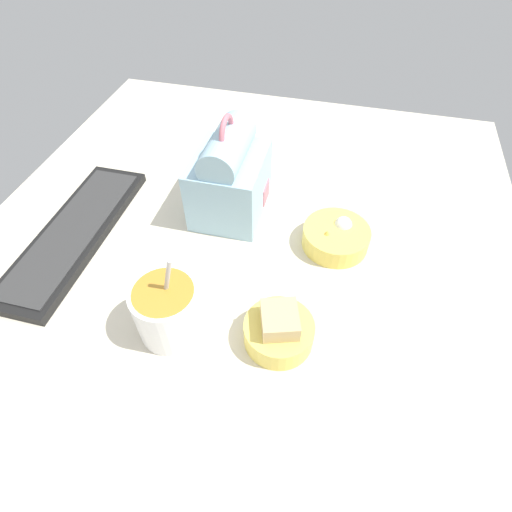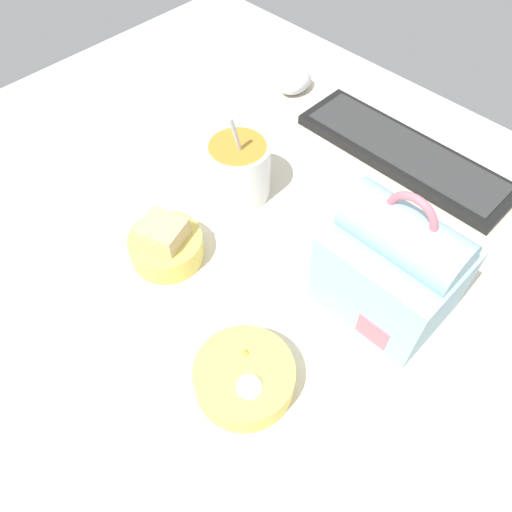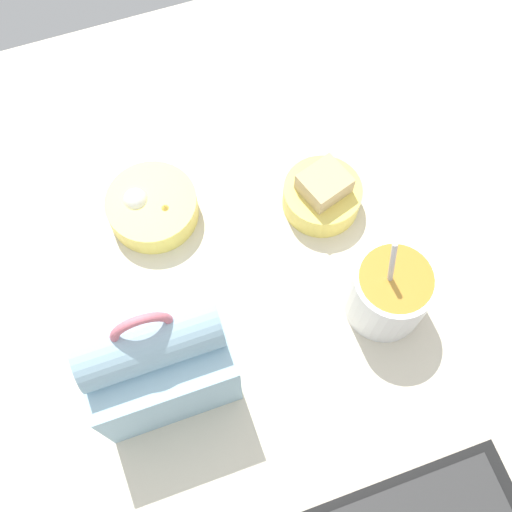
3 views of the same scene
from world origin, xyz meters
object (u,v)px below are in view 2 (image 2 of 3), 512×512
at_px(bento_bowl_sandwich, 166,244).
at_px(computer_mouse, 295,82).
at_px(keyboard, 404,153).
at_px(bento_bowl_snacks, 245,377).
at_px(soup_cup, 238,169).
at_px(lunch_bag, 392,267).

bearing_deg(bento_bowl_sandwich, computer_mouse, 107.84).
bearing_deg(bento_bowl_sandwich, keyboard, 73.59).
xyz_separation_m(bento_bowl_snacks, computer_mouse, (-0.38, 0.53, -0.00)).
distance_m(bento_bowl_sandwich, computer_mouse, 0.48).
distance_m(keyboard, bento_bowl_snacks, 0.52).
xyz_separation_m(soup_cup, computer_mouse, (-0.13, 0.29, -0.03)).
distance_m(keyboard, lunch_bag, 0.33).
relative_size(keyboard, computer_mouse, 5.14).
relative_size(lunch_bag, bento_bowl_sandwich, 1.95).
bearing_deg(bento_bowl_snacks, lunch_bag, 77.50).
distance_m(soup_cup, bento_bowl_snacks, 0.35).
height_order(soup_cup, computer_mouse, soup_cup).
height_order(keyboard, soup_cup, soup_cup).
xyz_separation_m(lunch_bag, bento_bowl_sandwich, (-0.29, -0.16, -0.06)).
distance_m(lunch_bag, computer_mouse, 0.53).
distance_m(keyboard, bento_bowl_sandwich, 0.47).
distance_m(lunch_bag, bento_bowl_snacks, 0.24).
bearing_deg(bento_bowl_snacks, soup_cup, 137.00).
xyz_separation_m(keyboard, soup_cup, (-0.15, -0.27, 0.04)).
bearing_deg(lunch_bag, bento_bowl_sandwich, -150.20).
bearing_deg(soup_cup, bento_bowl_sandwich, -83.08).
distance_m(soup_cup, bento_bowl_sandwich, 0.18).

